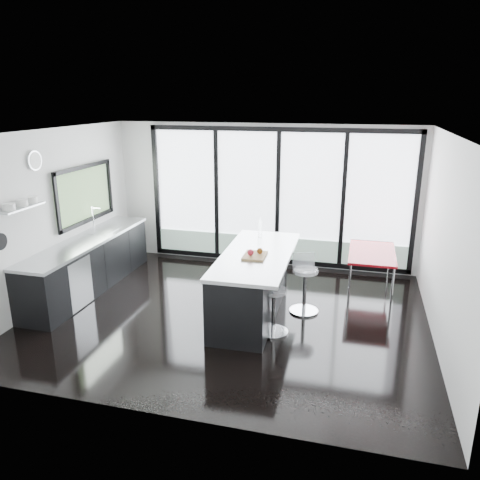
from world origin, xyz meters
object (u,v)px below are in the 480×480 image
(bar_stool_near, at_px, (274,311))
(bar_stool_far, at_px, (305,291))
(red_table, at_px, (370,271))
(island, at_px, (252,283))

(bar_stool_near, distance_m, bar_stool_far, 0.88)
(bar_stool_near, distance_m, red_table, 2.36)
(island, height_order, bar_stool_far, island)
(island, distance_m, bar_stool_near, 0.75)
(bar_stool_far, xyz_separation_m, red_table, (1.01, 1.14, -0.00))
(bar_stool_near, bearing_deg, red_table, 38.86)
(bar_stool_near, height_order, bar_stool_far, bar_stool_far)
(bar_stool_far, distance_m, red_table, 1.52)
(bar_stool_far, height_order, red_table, bar_stool_far)
(island, distance_m, red_table, 2.27)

